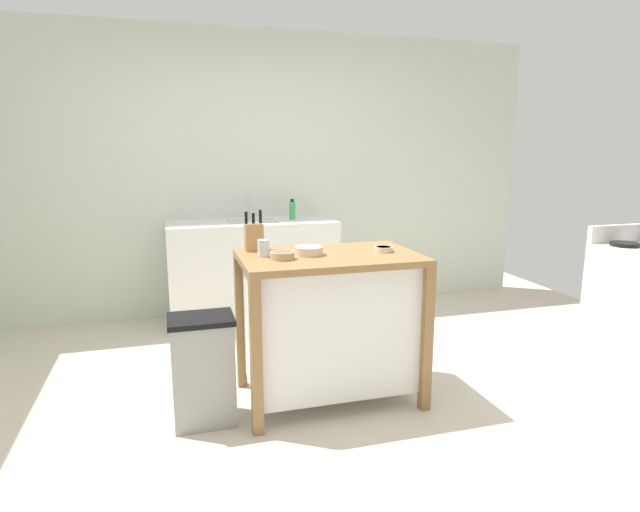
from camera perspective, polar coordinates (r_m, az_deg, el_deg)
ground_plane at (r=3.31m, az=-1.21°, el=-16.15°), size 6.63×6.63×0.00m
wall_back at (r=5.03m, az=-7.63°, el=8.70°), size 5.63×0.10×2.60m
kitchen_island at (r=3.25m, az=0.99°, el=-6.86°), size 1.07×0.69×0.92m
knife_block at (r=3.27m, az=-7.20°, el=2.14°), size 0.11×0.09×0.25m
bowl_ceramic_wide at (r=3.24m, az=6.93°, el=0.76°), size 0.11×0.11×0.03m
bowl_stoneware_deep at (r=3.01m, az=-4.11°, el=0.09°), size 0.14×0.14×0.04m
bowl_ceramic_small at (r=3.12m, az=-1.21°, el=0.60°), size 0.17×0.17×0.05m
drinking_cup at (r=3.09m, az=-6.16°, el=0.85°), size 0.07×0.07×0.10m
trash_bin at (r=3.11m, az=-12.57°, el=-11.94°), size 0.36×0.28×0.63m
sink_counter at (r=4.80m, az=-7.29°, el=-1.59°), size 1.48×0.60×0.91m
sink_faucet at (r=4.84m, az=-7.72°, el=5.28°), size 0.02×0.02×0.22m
bottle_hand_soap at (r=4.79m, az=-3.02°, el=5.01°), size 0.05×0.05×0.18m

